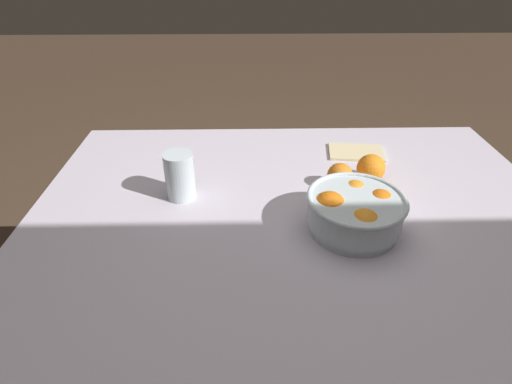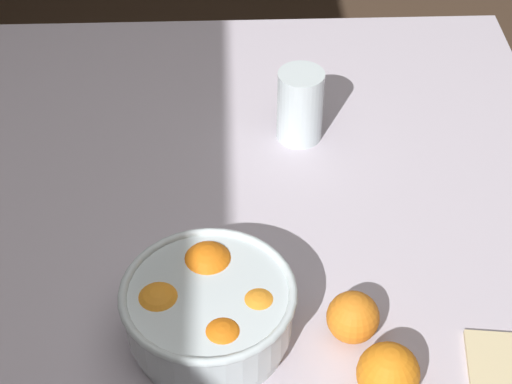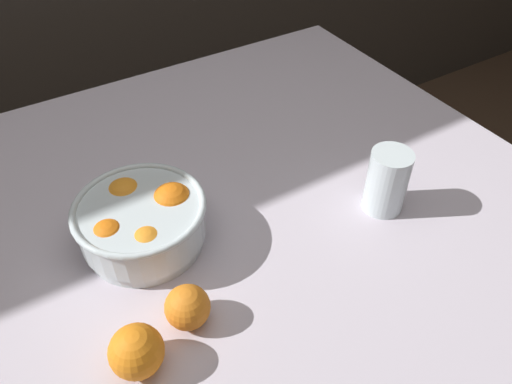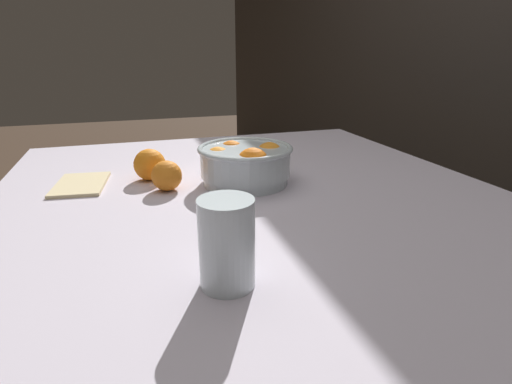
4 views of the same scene
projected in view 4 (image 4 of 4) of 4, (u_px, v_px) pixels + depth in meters
name	position (u px, v px, depth m)	size (l,w,h in m)	color
dining_table	(258.00, 227.00, 0.91)	(1.39, 1.17, 0.77)	silver
fruit_bowl	(245.00, 162.00, 0.98)	(0.23, 0.23, 0.10)	silver
juice_glass	(227.00, 248.00, 0.55)	(0.08, 0.08, 0.13)	#F4A314
orange_loose_near_bowl	(150.00, 165.00, 1.01)	(0.08, 0.08, 0.08)	orange
orange_loose_front	(167.00, 176.00, 0.94)	(0.07, 0.07, 0.07)	orange
napkin	(81.00, 184.00, 0.98)	(0.17, 0.11, 0.01)	beige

